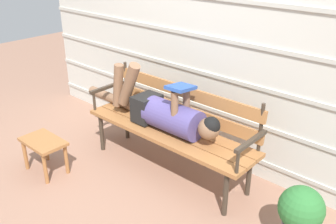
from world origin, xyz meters
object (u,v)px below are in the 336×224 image
at_px(park_bench, 173,123).
at_px(footstool, 44,146).
at_px(potted_plant, 300,216).
at_px(reclining_person, 162,111).

relative_size(park_bench, footstool, 3.97).
xyz_separation_m(park_bench, footstool, (-0.87, -0.87, -0.22)).
height_order(park_bench, potted_plant, park_bench).
height_order(reclining_person, potted_plant, reclining_person).
distance_m(reclining_person, potted_plant, 1.49).
height_order(park_bench, footstool, park_bench).
relative_size(park_bench, reclining_person, 1.00).
xyz_separation_m(reclining_person, footstool, (-0.79, -0.80, -0.34)).
xyz_separation_m(park_bench, reclining_person, (-0.08, -0.07, 0.12)).
distance_m(park_bench, potted_plant, 1.40).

